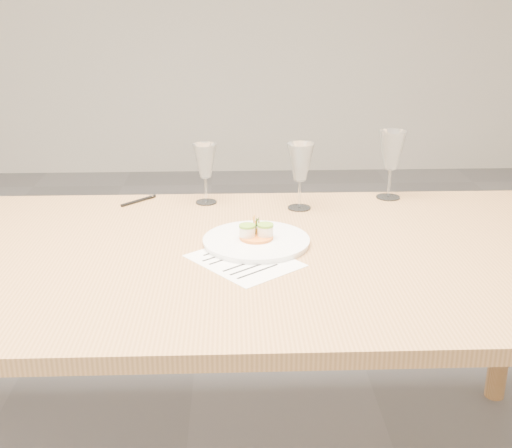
{
  "coord_description": "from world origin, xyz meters",
  "views": [
    {
      "loc": [
        0.16,
        -1.54,
        1.39
      ],
      "look_at": [
        0.22,
        0.07,
        0.8
      ],
      "focal_mm": 45.0,
      "sensor_mm": 36.0,
      "label": 1
    }
  ],
  "objects_px": {
    "dining_table": "(173,276)",
    "ballpoint_pen": "(139,201)",
    "wine_glass_2": "(391,152)",
    "recipe_sheet": "(244,261)",
    "wine_glass_1": "(300,163)",
    "dinner_plate": "(256,240)",
    "wine_glass_0": "(205,162)"
  },
  "relations": [
    {
      "from": "wine_glass_2",
      "to": "wine_glass_0",
      "type": "bearing_deg",
      "value": -177.13
    },
    {
      "from": "recipe_sheet",
      "to": "wine_glass_2",
      "type": "xyz_separation_m",
      "value": [
        0.48,
        0.5,
        0.15
      ]
    },
    {
      "from": "dinner_plate",
      "to": "wine_glass_1",
      "type": "relative_size",
      "value": 1.39
    },
    {
      "from": "wine_glass_1",
      "to": "dinner_plate",
      "type": "bearing_deg",
      "value": -116.35
    },
    {
      "from": "dinner_plate",
      "to": "ballpoint_pen",
      "type": "distance_m",
      "value": 0.52
    },
    {
      "from": "dining_table",
      "to": "wine_glass_2",
      "type": "height_order",
      "value": "wine_glass_2"
    },
    {
      "from": "dinner_plate",
      "to": "ballpoint_pen",
      "type": "height_order",
      "value": "dinner_plate"
    },
    {
      "from": "wine_glass_1",
      "to": "recipe_sheet",
      "type": "bearing_deg",
      "value": -114.05
    },
    {
      "from": "wine_glass_2",
      "to": "ballpoint_pen",
      "type": "bearing_deg",
      "value": -178.98
    },
    {
      "from": "ballpoint_pen",
      "to": "wine_glass_2",
      "type": "distance_m",
      "value": 0.82
    },
    {
      "from": "wine_glass_0",
      "to": "ballpoint_pen",
      "type": "bearing_deg",
      "value": 175.93
    },
    {
      "from": "recipe_sheet",
      "to": "ballpoint_pen",
      "type": "distance_m",
      "value": 0.59
    },
    {
      "from": "ballpoint_pen",
      "to": "wine_glass_2",
      "type": "bearing_deg",
      "value": -45.06
    },
    {
      "from": "dining_table",
      "to": "wine_glass_0",
      "type": "xyz_separation_m",
      "value": [
        0.07,
        0.41,
        0.2
      ]
    },
    {
      "from": "dining_table",
      "to": "ballpoint_pen",
      "type": "distance_m",
      "value": 0.45
    },
    {
      "from": "dining_table",
      "to": "wine_glass_2",
      "type": "distance_m",
      "value": 0.83
    },
    {
      "from": "dining_table",
      "to": "dinner_plate",
      "type": "xyz_separation_m",
      "value": [
        0.22,
        0.05,
        0.08
      ]
    },
    {
      "from": "recipe_sheet",
      "to": "ballpoint_pen",
      "type": "bearing_deg",
      "value": 85.42
    },
    {
      "from": "dinner_plate",
      "to": "wine_glass_2",
      "type": "distance_m",
      "value": 0.61
    },
    {
      "from": "recipe_sheet",
      "to": "wine_glass_2",
      "type": "bearing_deg",
      "value": 7.53
    },
    {
      "from": "wine_glass_1",
      "to": "wine_glass_2",
      "type": "height_order",
      "value": "wine_glass_2"
    },
    {
      "from": "recipe_sheet",
      "to": "wine_glass_1",
      "type": "height_order",
      "value": "wine_glass_1"
    },
    {
      "from": "recipe_sheet",
      "to": "ballpoint_pen",
      "type": "xyz_separation_m",
      "value": [
        -0.33,
        0.49,
        0.0
      ]
    },
    {
      "from": "dining_table",
      "to": "wine_glass_0",
      "type": "relative_size",
      "value": 12.59
    },
    {
      "from": "wine_glass_1",
      "to": "wine_glass_2",
      "type": "bearing_deg",
      "value": 17.86
    },
    {
      "from": "ballpoint_pen",
      "to": "wine_glass_1",
      "type": "relative_size",
      "value": 0.51
    },
    {
      "from": "dining_table",
      "to": "ballpoint_pen",
      "type": "height_order",
      "value": "ballpoint_pen"
    },
    {
      "from": "dining_table",
      "to": "wine_glass_1",
      "type": "xyz_separation_m",
      "value": [
        0.36,
        0.34,
        0.21
      ]
    },
    {
      "from": "ballpoint_pen",
      "to": "wine_glass_2",
      "type": "relative_size",
      "value": 0.48
    },
    {
      "from": "wine_glass_0",
      "to": "wine_glass_1",
      "type": "bearing_deg",
      "value": -13.04
    },
    {
      "from": "ballpoint_pen",
      "to": "recipe_sheet",
      "type": "bearing_deg",
      "value": -102.1
    },
    {
      "from": "dinner_plate",
      "to": "wine_glass_0",
      "type": "xyz_separation_m",
      "value": [
        -0.15,
        0.36,
        0.12
      ]
    }
  ]
}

